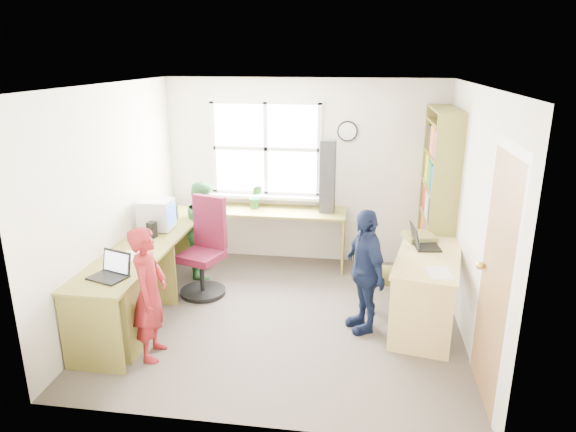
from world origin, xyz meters
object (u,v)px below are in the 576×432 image
Objects in this scene: swivel_chair at (205,253)px; bookshelf at (437,202)px; l_desk at (154,281)px; wooden_chair at (383,269)px; laptop_left at (111,271)px; laptop_right at (422,242)px; potted_plant at (256,197)px; person_red at (150,293)px; right_desk at (427,275)px; cd_tower at (328,177)px; crt_monitor at (157,215)px; person_navy at (365,271)px; person_green at (205,229)px.

bookshelf is at bearing 32.16° from swivel_chair.
l_desk is 2.90× the size of wooden_chair.
laptop_right is at bearing 40.95° from laptop_left.
person_red reaches higher than potted_plant.
laptop_left is (-3.10, -2.03, -0.20)m from bookshelf.
right_desk is 1.52× the size of cd_tower.
person_navy is at bearing -14.53° from crt_monitor.
laptop_left is at bearing 105.15° from laptop_right.
person_navy reaches higher than laptop_left.
laptop_left is 2.39m from person_navy.
crt_monitor is at bearing -177.03° from right_desk.
laptop_left is at bearing -97.06° from person_navy.
cd_tower is (1.33, 0.96, 0.72)m from swivel_chair.
l_desk is 3.21× the size of cd_tower.
person_red is at bearing -70.08° from l_desk.
person_red reaches higher than l_desk.
cd_tower is (-1.32, 0.26, 0.21)m from bookshelf.
bookshelf is 3.45m from person_red.
swivel_chair reaches higher than wooden_chair.
cd_tower is (1.88, 0.97, 0.28)m from crt_monitor.
bookshelf is 5.38× the size of laptop_left.
crt_monitor is 0.30× the size of person_green.
potted_plant is (0.71, 1.75, 0.45)m from l_desk.
right_desk is (2.75, 0.35, 0.09)m from l_desk.
bookshelf is 3.28m from crt_monitor.
cd_tower is at bearing -83.95° from person_green.
person_red is 1.89m from person_green.
right_desk is 1.22m from bookshelf.
potted_plant is (-1.60, 1.32, 0.36)m from wooden_chair.
laptop_right is at bearing -29.82° from potted_plant.
laptop_right is 0.29× the size of person_navy.
cd_tower reaches higher than l_desk.
bookshelf is at bearing -6.95° from cd_tower.
person_navy is at bearing -153.62° from right_desk.
cd_tower is 2.79m from person_red.
cd_tower is at bearing 26.60° from crt_monitor.
l_desk is 2.35m from wooden_chair.
potted_plant is at bearing 156.39° from right_desk.
person_navy is (-0.83, -1.29, -0.37)m from bookshelf.
person_navy is at bearing 4.75° from l_desk.
potted_plant is at bearing 53.20° from laptop_right.
swivel_chair reaches higher than potted_plant.
person_green is (-1.49, -0.44, -0.61)m from cd_tower.
person_green is at bearing 171.01° from right_desk.
crt_monitor reaches higher than potted_plant.
laptop_right is (2.94, -0.16, -0.12)m from crt_monitor.
laptop_right is at bearing 13.42° from swivel_chair.
person_red reaches higher than laptop_left.
l_desk is 0.93m from crt_monitor.
cd_tower reaches higher than person_red.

